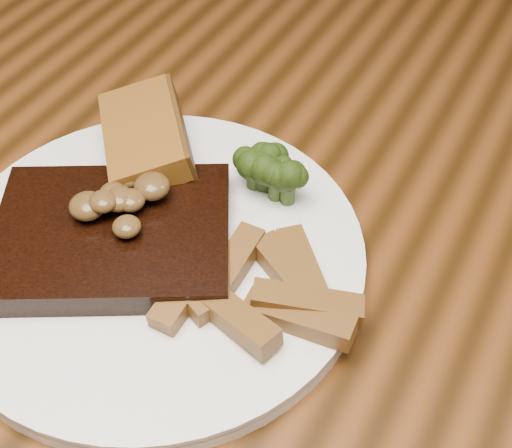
% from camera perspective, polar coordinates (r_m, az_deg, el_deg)
% --- Properties ---
extents(dining_table, '(1.60, 0.90, 0.75)m').
position_cam_1_polar(dining_table, '(0.61, -0.42, -7.34)').
color(dining_table, '#552C11').
rests_on(dining_table, ground).
extents(chair_far, '(0.46, 0.46, 0.82)m').
position_cam_1_polar(chair_far, '(1.16, 14.52, 8.10)').
color(chair_far, black).
rests_on(chair_far, ground).
extents(plate, '(0.35, 0.35, 0.01)m').
position_cam_1_polar(plate, '(0.53, -8.04, -2.62)').
color(plate, white).
rests_on(plate, dining_table).
extents(steak, '(0.21, 0.19, 0.02)m').
position_cam_1_polar(steak, '(0.52, -11.34, -1.05)').
color(steak, black).
rests_on(steak, plate).
extents(steak_bone, '(0.15, 0.09, 0.02)m').
position_cam_1_polar(steak_bone, '(0.50, -15.17, -5.52)').
color(steak_bone, beige).
rests_on(steak_bone, plate).
extents(mushroom_pile, '(0.07, 0.07, 0.03)m').
position_cam_1_polar(mushroom_pile, '(0.51, -11.75, 2.16)').
color(mushroom_pile, brown).
rests_on(mushroom_pile, steak).
extents(garlic_bread, '(0.11, 0.12, 0.02)m').
position_cam_1_polar(garlic_bread, '(0.58, -8.76, 5.52)').
color(garlic_bread, '#93561A').
rests_on(garlic_bread, plate).
extents(potato_wedges, '(0.10, 0.10, 0.02)m').
position_cam_1_polar(potato_wedges, '(0.48, -1.11, -5.54)').
color(potato_wedges, brown).
rests_on(potato_wedges, plate).
extents(broccoli_cluster, '(0.07, 0.07, 0.04)m').
position_cam_1_polar(broccoli_cluster, '(0.54, 2.06, 3.49)').
color(broccoli_cluster, '#263C0D').
rests_on(broccoli_cluster, plate).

